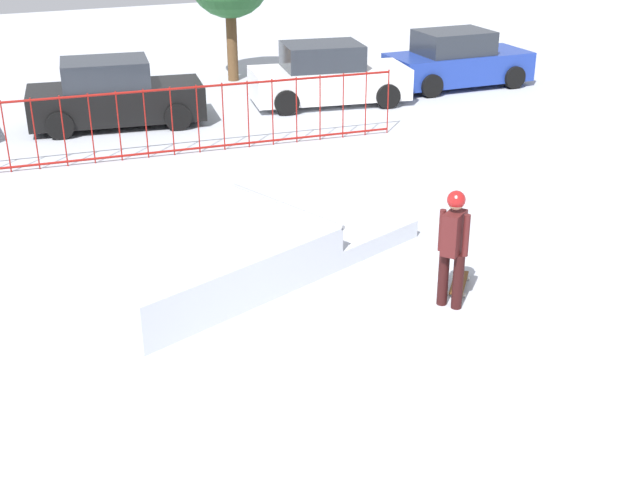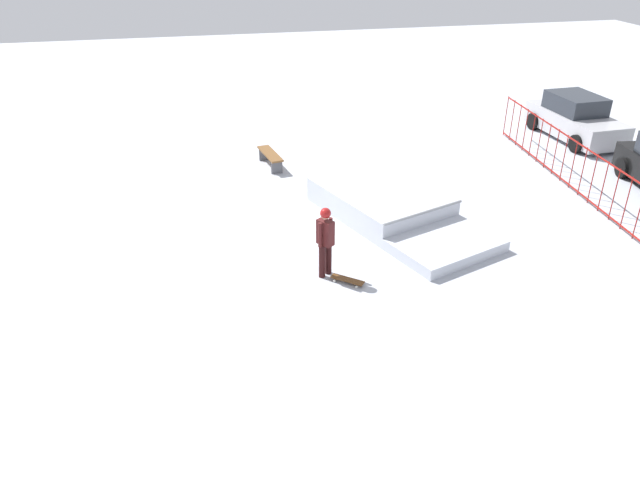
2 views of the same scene
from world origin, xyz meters
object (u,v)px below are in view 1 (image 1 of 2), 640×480
(parked_car_white, at_px, (328,77))
(parked_car_blue, at_px, (457,61))
(skater, at_px, (453,240))
(skateboard, at_px, (459,283))
(skate_ramp, at_px, (222,251))
(parked_car_black, at_px, (114,96))

(parked_car_white, distance_m, parked_car_blue, 4.21)
(skater, distance_m, skateboard, 1.11)
(skate_ramp, relative_size, parked_car_white, 1.38)
(skateboard, bearing_deg, parked_car_white, -154.61)
(skater, distance_m, parked_car_black, 11.50)
(skate_ramp, relative_size, skateboard, 8.06)
(skater, relative_size, parked_car_white, 0.40)
(skate_ramp, height_order, parked_car_white, parked_car_white)
(parked_car_black, height_order, parked_car_white, same)
(skater, height_order, parked_car_blue, skater)
(skateboard, relative_size, parked_car_blue, 0.18)
(skate_ramp, bearing_deg, skateboard, -54.12)
(parked_car_black, bearing_deg, skateboard, -67.03)
(skateboard, distance_m, parked_car_white, 10.95)
(parked_car_white, bearing_deg, skate_ramp, -113.90)
(skateboard, bearing_deg, parked_car_black, -125.49)
(parked_car_blue, bearing_deg, parked_car_white, -174.74)
(skateboard, relative_size, parked_car_white, 0.17)
(skate_ramp, relative_size, parked_car_black, 1.38)
(parked_car_black, bearing_deg, parked_car_blue, 8.63)
(skate_ramp, xyz_separation_m, parked_car_white, (5.77, 8.56, 0.41))
(skateboard, height_order, parked_car_black, parked_car_black)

